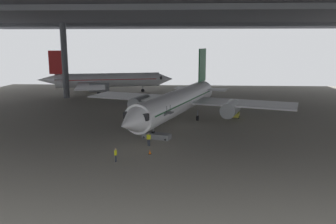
{
  "coord_description": "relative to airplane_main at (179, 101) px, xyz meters",
  "views": [
    {
      "loc": [
        1.58,
        -54.12,
        12.95
      ],
      "look_at": [
        -1.34,
        -2.07,
        2.63
      ],
      "focal_mm": 37.09,
      "sensor_mm": 36.0,
      "label": 1
    }
  ],
  "objects": [
    {
      "name": "ground_plane",
      "position": [
        -0.24,
        -2.6,
        -3.55
      ],
      "size": [
        110.0,
        110.0,
        0.0
      ],
      "primitive_type": "plane",
      "color": "gray"
    },
    {
      "name": "crew_worker_near_nose",
      "position": [
        -6.53,
        -20.25,
        -2.66
      ],
      "size": [
        0.24,
        0.55,
        1.56
      ],
      "color": "#232838",
      "rests_on": "ground_plane"
    },
    {
      "name": "airplane_distant",
      "position": [
        -20.21,
        34.01,
        -0.14
      ],
      "size": [
        35.25,
        34.67,
        11.2
      ],
      "color": "white",
      "rests_on": "ground_plane"
    },
    {
      "name": "airplane_main",
      "position": [
        0.0,
        0.0,
        0.0
      ],
      "size": [
        37.19,
        37.51,
        11.97
      ],
      "color": "white",
      "rests_on": "ground_plane"
    },
    {
      "name": "crew_worker_by_stairs",
      "position": [
        -3.54,
        -14.0,
        -2.55
      ],
      "size": [
        0.55,
        0.24,
        1.73
      ],
      "color": "#232838",
      "rests_on": "ground_plane"
    },
    {
      "name": "boarding_stairs",
      "position": [
        -2.8,
        -10.3,
        -2.8
      ],
      "size": [
        4.53,
        2.7,
        4.76
      ],
      "color": "slate",
      "rests_on": "ground_plane"
    },
    {
      "name": "traffic_cone_orange",
      "position": [
        -3.03,
        -17.36,
        -3.25
      ],
      "size": [
        0.36,
        0.36,
        0.6
      ],
      "color": "black",
      "rests_on": "ground_plane"
    },
    {
      "name": "baggage_tug",
      "position": [
        10.01,
        4.15,
        -3.02
      ],
      "size": [
        1.73,
        2.42,
        0.9
      ],
      "color": "yellow",
      "rests_on": "ground_plane"
    },
    {
      "name": "hangar_structure",
      "position": [
        -0.31,
        11.16,
        14.7
      ],
      "size": [
        121.0,
        99.0,
        18.88
      ],
      "color": "#4C4F54",
      "rests_on": "ground_plane"
    }
  ]
}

